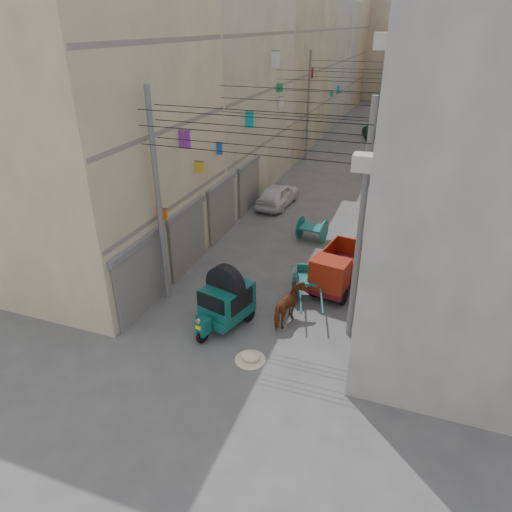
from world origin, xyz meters
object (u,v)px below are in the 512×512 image
at_px(auto_rickshaw, 226,299).
at_px(tonga_cart, 310,282).
at_px(mini_truck, 336,273).
at_px(second_cart, 312,229).
at_px(distant_car_green, 374,131).
at_px(feed_sack, 250,356).
at_px(distant_car_grey, 376,170).
at_px(distant_car_white, 278,195).
at_px(horse, 290,307).

height_order(auto_rickshaw, tonga_cart, auto_rickshaw).
xyz_separation_m(tonga_cart, mini_truck, (0.86, 0.73, 0.16)).
xyz_separation_m(auto_rickshaw, second_cart, (1.18, 8.05, -0.44)).
height_order(auto_rickshaw, distant_car_green, auto_rickshaw).
bearing_deg(auto_rickshaw, mini_truck, 62.64).
height_order(second_cart, feed_sack, second_cart).
height_order(second_cart, distant_car_grey, second_cart).
xyz_separation_m(auto_rickshaw, distant_car_white, (-1.89, 12.15, -0.40)).
xyz_separation_m(horse, distant_car_grey, (0.84, 18.84, -0.15)).
relative_size(auto_rickshaw, mini_truck, 0.79).
bearing_deg(distant_car_green, auto_rickshaw, 73.04).
distance_m(tonga_cart, distant_car_green, 29.59).
xyz_separation_m(mini_truck, feed_sack, (-1.72, -5.11, -0.70)).
xyz_separation_m(mini_truck, distant_car_green, (-1.97, 28.84, -0.20)).
relative_size(tonga_cart, feed_sack, 5.03).
bearing_deg(feed_sack, auto_rickshaw, 133.62).
bearing_deg(distant_car_green, second_cart, 75.09).
bearing_deg(distant_car_green, mini_truck, 79.18).
xyz_separation_m(mini_truck, distant_car_white, (-5.12, 8.62, -0.19)).
bearing_deg(distant_car_green, horse, 76.83).
relative_size(second_cart, distant_car_green, 0.33).
bearing_deg(feed_sack, distant_car_white, 103.90).
bearing_deg(distant_car_grey, distant_car_white, -130.12).
bearing_deg(auto_rickshaw, distant_car_white, 113.97).
height_order(auto_rickshaw, feed_sack, auto_rickshaw).
bearing_deg(feed_sack, second_cart, 91.94).
bearing_deg(second_cart, feed_sack, -80.84).
bearing_deg(mini_truck, tonga_cart, -130.00).
height_order(horse, distant_car_grey, horse).
bearing_deg(feed_sack, mini_truck, 71.38).
bearing_deg(feed_sack, distant_car_grey, 86.09).
height_order(distant_car_white, distant_car_grey, distant_car_white).
distance_m(feed_sack, horse, 2.54).
distance_m(distant_car_white, distant_car_green, 20.46).
bearing_deg(feed_sack, tonga_cart, 78.90).
bearing_deg(distant_car_grey, mini_truck, -96.33).
height_order(mini_truck, distant_car_green, mini_truck).
relative_size(feed_sack, distant_car_grey, 0.19).
height_order(mini_truck, second_cart, mini_truck).
height_order(mini_truck, distant_car_grey, mini_truck).
bearing_deg(auto_rickshaw, second_cart, 96.77).
relative_size(horse, distant_car_grey, 0.50).
bearing_deg(distant_car_grey, second_cart, -105.99).
height_order(horse, distant_car_white, horse).
distance_m(auto_rickshaw, tonga_cart, 3.68).
xyz_separation_m(tonga_cart, distant_car_green, (-1.11, 29.57, -0.04)).
bearing_deg(mini_truck, second_cart, 123.96).
xyz_separation_m(auto_rickshaw, horse, (2.12, 0.82, -0.36)).
bearing_deg(distant_car_white, horse, 113.83).
height_order(second_cart, distant_car_white, distant_car_white).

